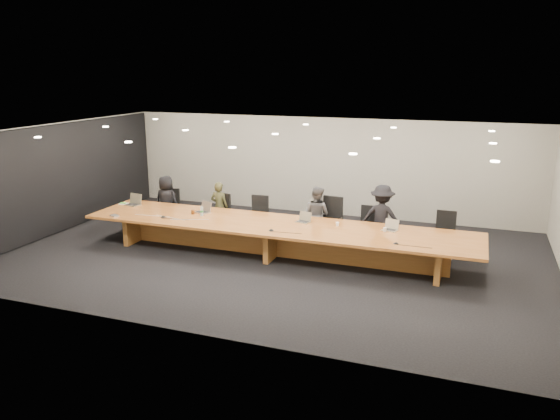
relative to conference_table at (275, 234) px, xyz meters
The scene contains 28 objects.
ground 0.52m from the conference_table, ahead, with size 12.00×12.00×0.00m, color black.
back_wall 4.10m from the conference_table, 90.00° to the left, with size 12.00×0.02×2.80m, color beige.
left_wall_panel 6.00m from the conference_table, behind, with size 0.08×7.84×2.74m, color black.
conference_table is the anchor object (origin of this frame).
chair_far_left 3.78m from the conference_table, 159.57° to the left, with size 0.52×0.52×1.02m, color black, non-canonical shape.
chair_left 2.32m from the conference_table, 149.75° to the left, with size 0.53×0.53×1.05m, color black, non-canonical shape.
chair_mid_left 1.50m from the conference_table, 128.10° to the left, with size 0.54×0.54×1.06m, color black, non-canonical shape.
chair_mid_right 1.51m from the conference_table, 51.60° to the left, with size 0.60×0.60×1.18m, color black, non-canonical shape.
chair_right 2.24m from the conference_table, 34.01° to the left, with size 0.52×0.52×1.02m, color black, non-canonical shape.
chair_far_right 3.81m from the conference_table, 19.02° to the left, with size 0.53×0.53×1.05m, color black, non-canonical shape.
person_a 3.76m from the conference_table, 161.31° to the left, with size 0.68×0.44×1.40m, color black.
person_b 2.39m from the conference_table, 148.03° to the left, with size 0.48×0.32×1.33m, color #33331C.
person_c 1.41m from the conference_table, 64.57° to the left, with size 0.68×0.53×1.40m, color #4C4C4E.
person_d 2.53m from the conference_table, 30.08° to the left, with size 1.00×0.58×1.55m, color black.
laptop_a 4.08m from the conference_table, behind, with size 0.37×0.27×0.29m, color tan, non-canonical shape.
laptop_b 2.07m from the conference_table, behind, with size 0.35×0.25×0.28m, color #BAA68E, non-canonical shape.
laptop_d 0.73m from the conference_table, 32.12° to the left, with size 0.30×0.22×0.24m, color tan, non-canonical shape.
laptop_e 2.55m from the conference_table, ahead, with size 0.31×0.22×0.24m, color #C4B495, non-canonical shape.
water_bottle 1.92m from the conference_table, behind, with size 0.07×0.07×0.22m, color #A9B9B5.
amber_mug 2.19m from the conference_table, behind, with size 0.08×0.08×0.10m, color brown.
paper_cup_near 1.42m from the conference_table, 13.34° to the left, with size 0.07×0.07×0.09m, color white.
paper_cup_far 2.44m from the conference_table, ahead, with size 0.07×0.07×0.09m, color silver.
notepad 4.36m from the conference_table, behind, with size 0.22×0.17×0.01m, color silver.
lime_gadget 4.38m from the conference_table, behind, with size 0.14×0.08×0.02m, color green.
av_box 3.89m from the conference_table, 169.86° to the right, with size 0.19×0.14×0.03m, color #AAAAAE.
mic_left 2.72m from the conference_table, behind, with size 0.13×0.13×0.03m, color black.
mic_center 0.57m from the conference_table, 79.65° to the right, with size 0.12×0.12×0.03m, color black.
mic_right 2.83m from the conference_table, 10.63° to the right, with size 0.11×0.11×0.03m, color black.
Camera 1 is at (4.14, -11.05, 4.14)m, focal length 35.00 mm.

